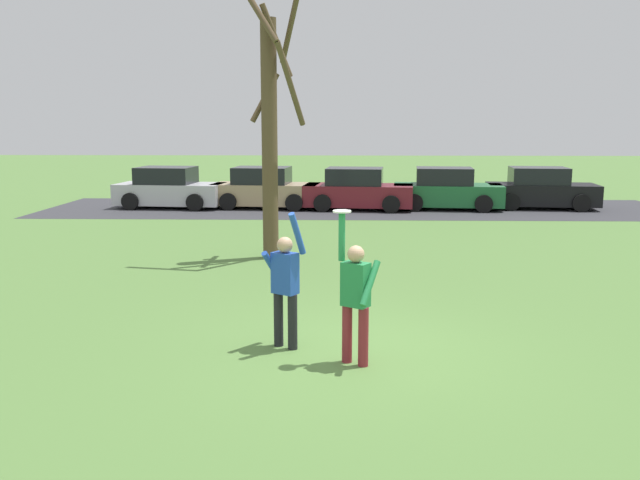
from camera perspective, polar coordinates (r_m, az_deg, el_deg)
The scene contains 11 objects.
ground_plane at distance 9.76m, azimuth 2.88°, elevation -9.49°, with size 120.00×120.00×0.00m, color #567F3D.
person_catcher at distance 8.98m, azimuth 3.06°, elevation -4.68°, with size 0.58×0.53×2.08m.
person_defender at distance 9.65m, azimuth -3.01°, elevation -3.66°, with size 0.65×0.63×2.04m.
frisbee_disc at distance 8.89m, azimuth 1.90°, elevation 2.47°, with size 0.25×0.25×0.02m, color white.
parked_car_silver at distance 26.64m, azimuth -12.78°, elevation 4.28°, with size 4.26×2.35×1.59m.
parked_car_tan at distance 26.01m, azimuth -4.75°, elevation 4.36°, with size 4.26×2.35×1.59m.
parked_car_maroon at distance 25.47m, azimuth 3.24°, elevation 4.26°, with size 4.26×2.35×1.59m.
parked_car_green at distance 26.02m, azimuth 10.81°, elevation 4.22°, with size 4.26×2.35×1.59m.
parked_car_black at distance 27.14m, azimuth 18.41°, elevation 4.12°, with size 4.26×2.35×1.59m.
parking_strip at distance 25.84m, azimuth 3.27°, elevation 2.73°, with size 24.02×6.40×0.01m, color #38383D.
bare_tree_tall at distance 16.04m, azimuth -4.25°, elevation 9.75°, with size 1.77×1.77×6.81m.
Camera 1 is at (-0.20, -9.20, 3.25)m, focal length 37.31 mm.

